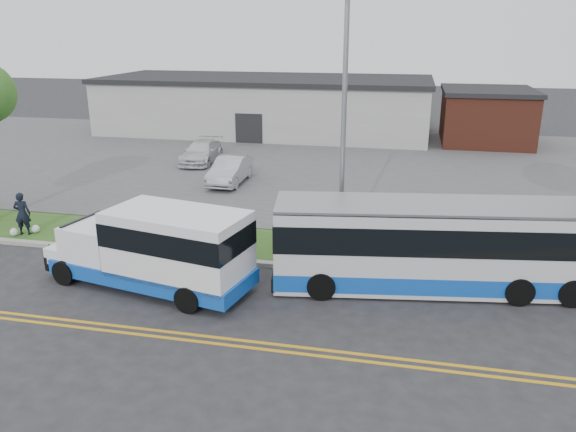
% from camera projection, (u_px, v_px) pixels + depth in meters
% --- Properties ---
extents(ground, '(140.00, 140.00, 0.00)m').
position_uv_depth(ground, '(240.00, 277.00, 18.75)').
color(ground, '#28282B').
rests_on(ground, ground).
extents(lane_line_north, '(70.00, 0.12, 0.01)m').
position_uv_depth(lane_line_north, '(198.00, 335.00, 15.18)').
color(lane_line_north, gold).
rests_on(lane_line_north, ground).
extents(lane_line_south, '(70.00, 0.12, 0.01)m').
position_uv_depth(lane_line_south, '(194.00, 341.00, 14.90)').
color(lane_line_south, gold).
rests_on(lane_line_south, ground).
extents(curb, '(80.00, 0.30, 0.15)m').
position_uv_depth(curb, '(249.00, 262.00, 19.75)').
color(curb, '#9E9B93').
rests_on(curb, ground).
extents(verge, '(80.00, 3.30, 0.10)m').
position_uv_depth(verge, '(262.00, 245.00, 21.42)').
color(verge, '#2C501A').
rests_on(verge, ground).
extents(parking_lot, '(80.00, 25.00, 0.10)m').
position_uv_depth(parking_lot, '(320.00, 163.00, 34.49)').
color(parking_lot, '#4C4C4F').
rests_on(parking_lot, ground).
extents(commercial_building, '(25.40, 10.40, 4.35)m').
position_uv_depth(commercial_building, '(266.00, 105.00, 44.29)').
color(commercial_building, '#9E9E99').
rests_on(commercial_building, ground).
extents(brick_wing, '(6.30, 7.30, 3.90)m').
position_uv_depth(brick_wing, '(486.00, 116.00, 40.10)').
color(brick_wing, brown).
rests_on(brick_wing, ground).
extents(streetlight_near, '(0.35, 1.53, 9.50)m').
position_uv_depth(streetlight_near, '(344.00, 111.00, 19.01)').
color(streetlight_near, gray).
rests_on(streetlight_near, verge).
extents(shuttle_bus, '(7.19, 3.51, 2.65)m').
position_uv_depth(shuttle_bus, '(160.00, 247.00, 17.53)').
color(shuttle_bus, '#114DB9').
rests_on(shuttle_bus, ground).
extents(transit_bus, '(10.32, 3.79, 2.80)m').
position_uv_depth(transit_bus, '(435.00, 246.00, 17.60)').
color(transit_bus, silver).
rests_on(transit_bus, ground).
extents(pedestrian, '(0.72, 0.57, 1.73)m').
position_uv_depth(pedestrian, '(22.00, 214.00, 22.12)').
color(pedestrian, black).
rests_on(pedestrian, verge).
extents(parked_car_a, '(1.48, 4.19, 1.38)m').
position_uv_depth(parked_car_a, '(230.00, 170.00, 29.65)').
color(parked_car_a, '#B0B2B8').
rests_on(parked_car_a, parking_lot).
extents(parked_car_b, '(2.04, 4.52, 1.29)m').
position_uv_depth(parked_car_b, '(201.00, 152.00, 34.27)').
color(parked_car_b, silver).
rests_on(parked_car_b, parking_lot).
extents(grocery_bag_left, '(0.32, 0.32, 0.32)m').
position_uv_depth(grocery_bag_left, '(14.00, 232.00, 22.18)').
color(grocery_bag_left, white).
rests_on(grocery_bag_left, verge).
extents(grocery_bag_right, '(0.32, 0.32, 0.32)m').
position_uv_depth(grocery_bag_right, '(35.00, 229.00, 22.52)').
color(grocery_bag_right, white).
rests_on(grocery_bag_right, verge).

